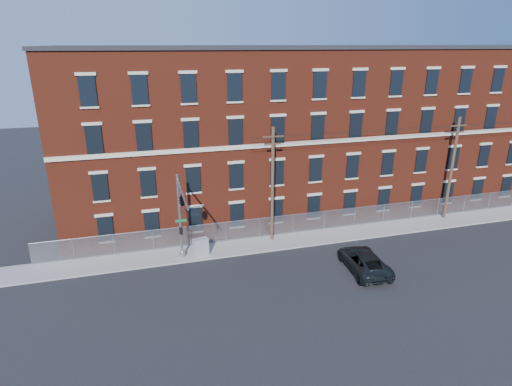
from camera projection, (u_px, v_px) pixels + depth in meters
The scene contains 10 objects.
ground at pixel (269, 275), 31.86m from camera, with size 140.00×140.00×0.00m, color black.
sidewalk at pixel (375, 229), 39.43m from camera, with size 65.00×3.00×0.12m, color gray.
mill_building at pixel (338, 126), 44.82m from camera, with size 55.30×14.32×16.30m.
chain_link_fence at pixel (369, 215), 40.28m from camera, with size 59.06×0.06×1.85m.
traffic_signal_mast at pixel (182, 206), 30.50m from camera, with size 0.90×6.75×7.00m.
utility_pole_near at pixel (273, 183), 35.66m from camera, with size 1.80×0.28×10.00m.
utility_pole_mid at pixel (452, 167), 40.24m from camera, with size 1.80×0.28×10.00m.
overhead_wires at pixel (458, 128), 38.98m from camera, with size 40.00×0.62×0.62m.
pickup_truck at pixel (364, 261), 32.26m from camera, with size 2.59×5.62×1.56m, color black.
utility_cabinet at pixel (201, 247), 34.23m from camera, with size 1.20×0.60×1.50m, color gray.
Camera 1 is at (-8.51, -26.63, 16.50)m, focal length 29.60 mm.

